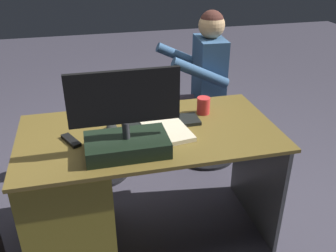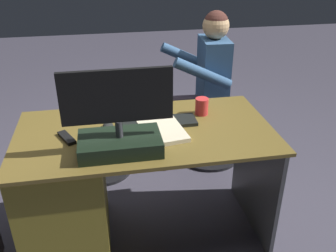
{
  "view_description": "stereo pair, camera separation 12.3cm",
  "coord_description": "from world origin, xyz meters",
  "px_view_note": "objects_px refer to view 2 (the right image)",
  "views": [
    {
      "loc": [
        0.32,
        2.15,
        1.71
      ],
      "look_at": [
        -0.2,
        0.02,
        0.56
      ],
      "focal_mm": 39.5,
      "sensor_mm": 36.0,
      "label": 1
    },
    {
      "loc": [
        0.2,
        2.18,
        1.71
      ],
      "look_at": [
        -0.2,
        0.02,
        0.56
      ],
      "focal_mm": 39.5,
      "sensor_mm": 36.0,
      "label": 2
    }
  ],
  "objects_px": {
    "tv_remote": "(67,138)",
    "office_chair_teddy": "(100,140)",
    "desk": "(82,189)",
    "monitor": "(119,129)",
    "cup": "(202,106)",
    "computer_mouse": "(108,126)",
    "visitor_chair": "(210,129)",
    "keyboard": "(159,122)",
    "person": "(201,78)",
    "teddy_bear": "(97,101)"
  },
  "relations": [
    {
      "from": "computer_mouse",
      "to": "cup",
      "type": "distance_m",
      "value": 0.57
    },
    {
      "from": "cup",
      "to": "visitor_chair",
      "type": "height_order",
      "value": "cup"
    },
    {
      "from": "visitor_chair",
      "to": "person",
      "type": "distance_m",
      "value": 0.47
    },
    {
      "from": "cup",
      "to": "tv_remote",
      "type": "relative_size",
      "value": 0.67
    },
    {
      "from": "cup",
      "to": "tv_remote",
      "type": "bearing_deg",
      "value": 12.26
    },
    {
      "from": "monitor",
      "to": "office_chair_teddy",
      "type": "relative_size",
      "value": 1.12
    },
    {
      "from": "teddy_bear",
      "to": "person",
      "type": "distance_m",
      "value": 0.81
    },
    {
      "from": "office_chair_teddy",
      "to": "visitor_chair",
      "type": "height_order",
      "value": "same"
    },
    {
      "from": "computer_mouse",
      "to": "teddy_bear",
      "type": "xyz_separation_m",
      "value": [
        0.07,
        -0.72,
        -0.15
      ]
    },
    {
      "from": "keyboard",
      "to": "computer_mouse",
      "type": "xyz_separation_m",
      "value": [
        0.29,
        0.02,
        0.01
      ]
    },
    {
      "from": "teddy_bear",
      "to": "visitor_chair",
      "type": "xyz_separation_m",
      "value": [
        -0.9,
        -0.05,
        -0.35
      ]
    },
    {
      "from": "keyboard",
      "to": "computer_mouse",
      "type": "bearing_deg",
      "value": 2.97
    },
    {
      "from": "cup",
      "to": "office_chair_teddy",
      "type": "distance_m",
      "value": 1.01
    },
    {
      "from": "tv_remote",
      "to": "office_chair_teddy",
      "type": "height_order",
      "value": "tv_remote"
    },
    {
      "from": "office_chair_teddy",
      "to": "person",
      "type": "relative_size",
      "value": 0.39
    },
    {
      "from": "visitor_chair",
      "to": "keyboard",
      "type": "bearing_deg",
      "value": 54.32
    },
    {
      "from": "keyboard",
      "to": "tv_remote",
      "type": "relative_size",
      "value": 2.8
    },
    {
      "from": "keyboard",
      "to": "cup",
      "type": "xyz_separation_m",
      "value": [
        -0.27,
        -0.08,
        0.04
      ]
    },
    {
      "from": "desk",
      "to": "office_chair_teddy",
      "type": "bearing_deg",
      "value": -98.36
    },
    {
      "from": "office_chair_teddy",
      "to": "visitor_chair",
      "type": "distance_m",
      "value": 0.9
    },
    {
      "from": "computer_mouse",
      "to": "teddy_bear",
      "type": "height_order",
      "value": "computer_mouse"
    },
    {
      "from": "teddy_bear",
      "to": "visitor_chair",
      "type": "relative_size",
      "value": 0.6
    },
    {
      "from": "keyboard",
      "to": "office_chair_teddy",
      "type": "distance_m",
      "value": 0.91
    },
    {
      "from": "tv_remote",
      "to": "cup",
      "type": "bearing_deg",
      "value": 166.31
    },
    {
      "from": "cup",
      "to": "office_chair_teddy",
      "type": "bearing_deg",
      "value": -44.49
    },
    {
      "from": "visitor_chair",
      "to": "person",
      "type": "bearing_deg",
      "value": 3.58
    },
    {
      "from": "person",
      "to": "cup",
      "type": "bearing_deg",
      "value": 74.89
    },
    {
      "from": "computer_mouse",
      "to": "office_chair_teddy",
      "type": "bearing_deg",
      "value": -84.57
    },
    {
      "from": "cup",
      "to": "desk",
      "type": "bearing_deg",
      "value": 11.4
    },
    {
      "from": "keyboard",
      "to": "computer_mouse",
      "type": "height_order",
      "value": "computer_mouse"
    },
    {
      "from": "monitor",
      "to": "office_chair_teddy",
      "type": "distance_m",
      "value": 1.12
    },
    {
      "from": "keyboard",
      "to": "cup",
      "type": "relative_size",
      "value": 4.17
    },
    {
      "from": "desk",
      "to": "monitor",
      "type": "height_order",
      "value": "monitor"
    },
    {
      "from": "cup",
      "to": "teddy_bear",
      "type": "relative_size",
      "value": 0.33
    },
    {
      "from": "computer_mouse",
      "to": "office_chair_teddy",
      "type": "height_order",
      "value": "computer_mouse"
    },
    {
      "from": "desk",
      "to": "office_chair_teddy",
      "type": "relative_size",
      "value": 3.01
    },
    {
      "from": "monitor",
      "to": "computer_mouse",
      "type": "xyz_separation_m",
      "value": [
        0.05,
        -0.24,
        -0.1
      ]
    },
    {
      "from": "computer_mouse",
      "to": "tv_remote",
      "type": "distance_m",
      "value": 0.23
    },
    {
      "from": "desk",
      "to": "person",
      "type": "bearing_deg",
      "value": -138.43
    },
    {
      "from": "keyboard",
      "to": "visitor_chair",
      "type": "xyz_separation_m",
      "value": [
        -0.54,
        -0.75,
        -0.49
      ]
    },
    {
      "from": "tv_remote",
      "to": "visitor_chair",
      "type": "distance_m",
      "value": 1.43
    },
    {
      "from": "computer_mouse",
      "to": "monitor",
      "type": "bearing_deg",
      "value": 102.33
    },
    {
      "from": "office_chair_teddy",
      "to": "desk",
      "type": "bearing_deg",
      "value": 81.64
    },
    {
      "from": "monitor",
      "to": "visitor_chair",
      "type": "distance_m",
      "value": 1.41
    },
    {
      "from": "desk",
      "to": "visitor_chair",
      "type": "bearing_deg",
      "value": -140.94
    },
    {
      "from": "computer_mouse",
      "to": "person",
      "type": "distance_m",
      "value": 1.06
    },
    {
      "from": "office_chair_teddy",
      "to": "teddy_bear",
      "type": "relative_size",
      "value": 1.53
    },
    {
      "from": "desk",
      "to": "visitor_chair",
      "type": "height_order",
      "value": "desk"
    },
    {
      "from": "person",
      "to": "teddy_bear",
      "type": "bearing_deg",
      "value": 2.8
    },
    {
      "from": "desk",
      "to": "visitor_chair",
      "type": "xyz_separation_m",
      "value": [
        -1.01,
        -0.82,
        -0.13
      ]
    }
  ]
}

